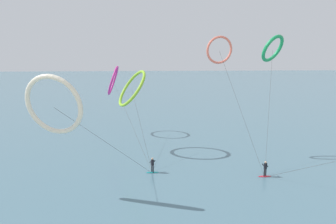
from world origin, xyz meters
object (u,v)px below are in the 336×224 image
kite_ivory (54,105)px  kite_emerald (273,49)px  kite_magenta (113,80)px  surfer_teal (152,166)px  kite_lime (132,88)px  kite_coral (219,50)px  surfer_crimson (265,170)px

kite_ivory → kite_emerald: bearing=-134.0°
kite_magenta → kite_emerald: kite_emerald is taller
surfer_teal → kite_lime: size_ratio=0.16×
kite_lime → kite_emerald: bearing=68.1°
kite_coral → kite_emerald: kite_emerald is taller
kite_ivory → kite_magenta: kite_ivory is taller
kite_magenta → kite_emerald: (21.23, -10.35, 4.83)m
surfer_teal → kite_lime: kite_lime is taller
surfer_teal → kite_ivory: size_ratio=0.15×
kite_coral → kite_magenta: 18.81m
surfer_crimson → kite_lime: 18.84m
surfer_teal → kite_magenta: (-5.81, 17.31, 7.80)m
surfer_crimson → kite_coral: kite_coral is taller
kite_emerald → surfer_teal: bearing=-13.1°
kite_coral → surfer_teal: bearing=22.5°
kite_magenta → kite_lime: bearing=19.7°
surfer_teal → surfer_crimson: same height
kite_lime → kite_magenta: bearing=-179.8°
surfer_crimson → kite_coral: bearing=-100.5°
kite_ivory → kite_emerald: (23.78, 12.66, 4.80)m
kite_coral → kite_emerald: size_ratio=0.98×
surfer_crimson → surfer_teal: bearing=-44.1°
kite_lime → surfer_teal: bearing=-1.9°
kite_lime → kite_ivory: 14.71m
kite_lime → surfer_crimson: bearing=36.7°
kite_coral → kite_magenta: bearing=-51.4°
kite_emerald → kite_coral: bearing=-28.1°
surfer_crimson → kite_emerald: kite_emerald is taller
kite_coral → kite_emerald: bearing=176.9°
kite_coral → kite_ivory: size_ratio=1.32×
kite_coral → kite_lime: bearing=-22.6°
kite_coral → kite_ivory: (-16.70, -11.50, -4.60)m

